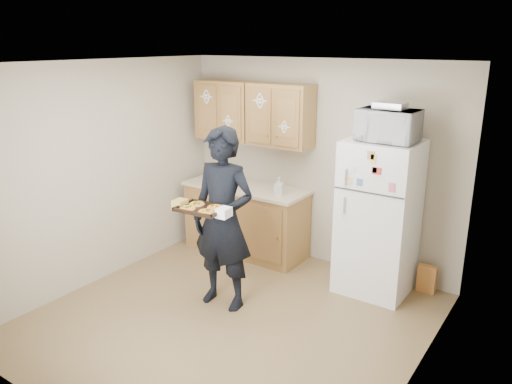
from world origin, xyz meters
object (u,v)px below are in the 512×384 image
person (223,219)px  dish_rack (225,178)px  baking_tray (201,209)px  microwave (388,125)px  refrigerator (378,218)px

person → dish_rack: size_ratio=5.02×
person → baking_tray: size_ratio=4.18×
baking_tray → microwave: bearing=44.1°
person → microwave: bearing=38.1°
person → refrigerator: bearing=40.4°
baking_tray → microwave: 2.06m
microwave → person: bearing=-136.3°
refrigerator → dish_rack: (-2.08, -0.01, 0.13)m
refrigerator → person: bearing=-134.6°
baking_tray → refrigerator: bearing=46.0°
refrigerator → baking_tray: 1.96m
person → baking_tray: bearing=-100.0°
dish_rack → refrigerator: bearing=0.4°
microwave → dish_rack: microwave is taller
refrigerator → baking_tray: size_ratio=3.75×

